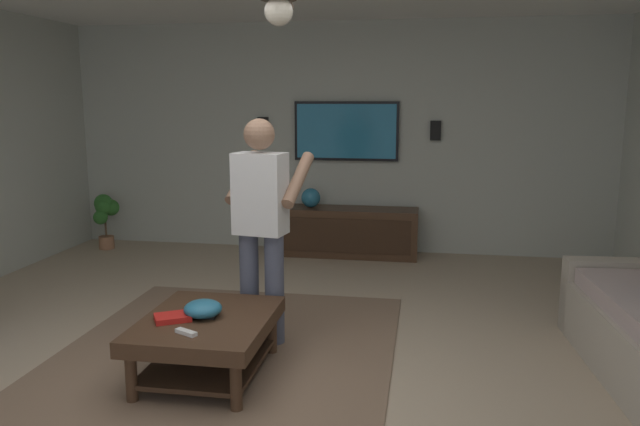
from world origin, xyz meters
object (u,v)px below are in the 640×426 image
object	(u,v)px
vase_round	(311,198)
wall_speaker_right	(263,126)
bowl	(203,309)
remote_black	(214,314)
coffee_table	(207,333)
person_standing	(262,218)
tv	(346,131)
potted_plant_short	(105,213)
remote_white	(186,332)
wall_speaker_left	(436,131)
book	(173,317)
media_console	(343,232)

from	to	relation	value
vase_round	wall_speaker_right	bearing A→B (deg)	67.63
bowl	remote_black	xyz separation A→B (m)	(0.03, -0.06, -0.04)
coffee_table	person_standing	size ratio (longest dim) A/B	0.61
tv	bowl	xyz separation A→B (m)	(-3.54, 0.46, -0.96)
tv	potted_plant_short	bearing A→B (deg)	-81.88
remote_black	remote_white	bearing A→B (deg)	168.02
remote_black	wall_speaker_left	bearing A→B (deg)	-24.30
remote_white	wall_speaker_left	xyz separation A→B (m)	(3.86, -1.47, 1.01)
tv	vase_round	distance (m)	0.87
remote_white	book	xyz separation A→B (m)	(0.21, 0.17, 0.01)
potted_plant_short	wall_speaker_left	world-z (taller)	wall_speaker_left
media_console	tv	xyz separation A→B (m)	(0.24, 0.00, 1.14)
media_console	wall_speaker_left	xyz separation A→B (m)	(0.25, -1.01, 1.15)
tv	wall_speaker_left	xyz separation A→B (m)	(0.01, -1.01, 0.01)
wall_speaker_right	bowl	bearing A→B (deg)	-171.51
tv	wall_speaker_right	world-z (taller)	tv
bowl	wall_speaker_left	world-z (taller)	wall_speaker_left
media_console	potted_plant_short	distance (m)	2.85
bowl	remote_white	bearing A→B (deg)	-179.04
tv	wall_speaker_left	bearing A→B (deg)	90.74
tv	book	size ratio (longest dim) A/B	5.48
potted_plant_short	bowl	xyz separation A→B (m)	(-3.14, -2.38, 0.02)
potted_plant_short	book	size ratio (longest dim) A/B	2.99
potted_plant_short	wall_speaker_right	distance (m)	2.16
bowl	remote_black	size ratio (longest dim) A/B	1.62
person_standing	vase_round	size ratio (longest dim) A/B	7.45
bowl	wall_speaker_left	distance (m)	3.97
coffee_table	book	world-z (taller)	book
media_console	remote_white	xyz separation A→B (m)	(-3.60, 0.46, 0.14)
bowl	book	bearing A→B (deg)	118.22
remote_white	vase_round	distance (m)	3.61
wall_speaker_right	vase_round	bearing A→B (deg)	-112.37
wall_speaker_right	tv	bearing A→B (deg)	-90.76
wall_speaker_left	wall_speaker_right	world-z (taller)	wall_speaker_right
coffee_table	remote_white	distance (m)	0.32
vase_round	wall_speaker_left	distance (m)	1.60
bowl	remote_white	distance (m)	0.30
tv	potted_plant_short	xyz separation A→B (m)	(-0.41, 2.84, -0.97)
potted_plant_short	remote_black	xyz separation A→B (m)	(-3.10, -2.44, -0.03)
remote_black	book	distance (m)	0.26
person_standing	remote_white	size ratio (longest dim) A/B	10.93
person_standing	wall_speaker_left	size ratio (longest dim) A/B	7.45
coffee_table	tv	xyz separation A→B (m)	(3.54, -0.44, 1.11)
media_console	vase_round	bearing A→B (deg)	-89.87
wall_speaker_left	tv	bearing A→B (deg)	90.74
book	tv	bearing A→B (deg)	50.10
tv	media_console	bearing A→B (deg)	0.00
bowl	book	size ratio (longest dim) A/B	1.11
remote_black	book	world-z (taller)	book
remote_black	vase_round	world-z (taller)	vase_round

